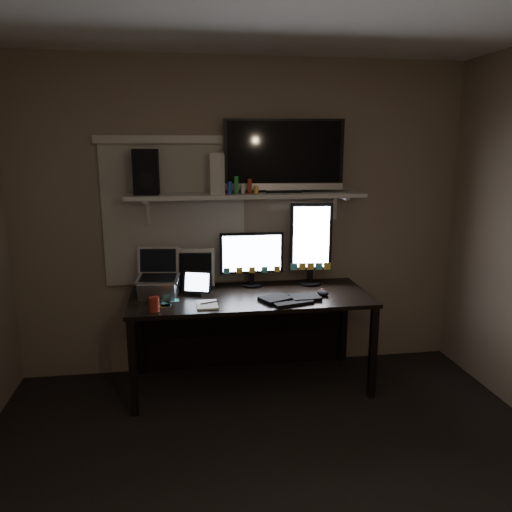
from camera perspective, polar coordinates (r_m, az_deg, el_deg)
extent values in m
plane|color=black|center=(2.87, 3.87, -27.19)|extent=(3.60, 3.60, 0.00)
plane|color=#7B6758|center=(4.03, -1.41, 4.17)|extent=(3.60, 0.00, 3.60)
cube|color=#B1AC9F|center=(3.98, -9.30, 4.62)|extent=(1.10, 0.02, 1.10)
cube|color=black|center=(3.78, -0.65, -4.70)|extent=(1.80, 0.75, 0.03)
cube|color=black|center=(4.24, -1.31, -8.01)|extent=(1.80, 0.02, 0.70)
cube|color=black|center=(3.59, -13.91, -12.34)|extent=(0.05, 0.05, 0.70)
cube|color=black|center=(3.82, 13.22, -10.71)|extent=(0.05, 0.05, 0.70)
cube|color=black|center=(4.20, -13.12, -8.52)|extent=(0.05, 0.05, 0.70)
cube|color=black|center=(4.40, 9.98, -7.39)|extent=(0.05, 0.05, 0.70)
cube|color=#BABAB5|center=(3.83, -1.10, 6.98)|extent=(1.80, 0.35, 0.03)
cube|color=black|center=(3.96, -0.50, -0.35)|extent=(0.51, 0.06, 0.44)
cube|color=black|center=(4.02, 6.28, 1.44)|extent=(0.34, 0.09, 0.68)
cube|color=black|center=(3.66, 3.95, -4.84)|extent=(0.47, 0.28, 0.03)
ellipsoid|color=black|center=(3.80, 7.64, -4.18)|extent=(0.10, 0.13, 0.04)
cube|color=white|center=(3.55, -5.62, -5.56)|extent=(0.15, 0.21, 0.01)
cube|color=black|center=(3.77, -6.77, -3.10)|extent=(0.24, 0.16, 0.19)
cube|color=black|center=(3.94, -6.84, -1.50)|extent=(0.26, 0.14, 0.31)
cube|color=silver|center=(3.76, -11.14, -2.04)|extent=(0.34, 0.29, 0.35)
cylinder|color=maroon|center=(3.47, -11.55, -5.41)|extent=(0.07, 0.07, 0.10)
cube|color=black|center=(3.90, 3.18, 11.33)|extent=(0.93, 0.25, 0.55)
cube|color=#B8B1A6|center=(3.82, -4.37, 9.41)|extent=(0.13, 0.26, 0.30)
cube|color=black|center=(3.81, -12.44, 9.38)|extent=(0.18, 0.22, 0.33)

